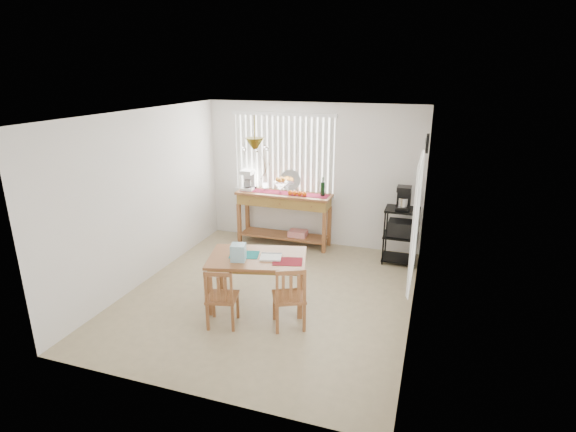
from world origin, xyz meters
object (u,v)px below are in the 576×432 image
(cart_items, at_px, (404,198))
(chair_left, at_px, (222,298))
(chair_right, at_px, (289,297))
(wire_cart, at_px, (401,230))
(dining_table, at_px, (258,262))
(sideboard, at_px, (284,206))

(cart_items, xyz_separation_m, chair_left, (-1.96, -2.79, -0.73))
(chair_right, bearing_deg, cart_items, 66.01)
(wire_cart, bearing_deg, chair_left, -125.15)
(wire_cart, xyz_separation_m, chair_left, (-1.96, -2.78, -0.17))
(wire_cart, bearing_deg, cart_items, 90.00)
(wire_cart, bearing_deg, chair_right, -114.08)
(cart_items, distance_m, dining_table, 2.77)
(sideboard, height_order, dining_table, sideboard)
(sideboard, xyz_separation_m, cart_items, (2.13, -0.17, 0.39))
(sideboard, relative_size, cart_items, 4.49)
(cart_items, relative_size, chair_right, 0.46)
(dining_table, xyz_separation_m, chair_right, (0.61, -0.46, -0.20))
(sideboard, distance_m, chair_right, 2.91)
(cart_items, distance_m, chair_right, 2.88)
(chair_left, height_order, chair_right, chair_right)
(chair_left, bearing_deg, chair_right, 16.23)
(wire_cart, bearing_deg, dining_table, -130.02)
(sideboard, xyz_separation_m, chair_right, (1.00, -2.72, -0.32))
(dining_table, relative_size, chair_left, 1.83)
(wire_cart, distance_m, chair_left, 3.40)
(dining_table, bearing_deg, cart_items, 50.12)
(sideboard, height_order, chair_left, sideboard)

